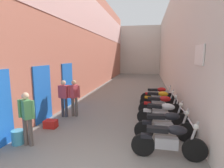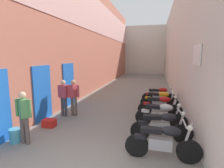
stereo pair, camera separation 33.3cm
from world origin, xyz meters
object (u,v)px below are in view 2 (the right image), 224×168
object	(u,v)px
motorcycle_second	(162,126)
plastic_crate	(49,123)
motorcycle_nearest	(163,141)
motorcycle_sixth	(159,95)
pedestrian_by_doorway	(24,114)
pedestrian_mid_alley	(74,95)
motorcycle_third	(161,114)
motorcycle_fifth	(160,100)
pedestrian_further_down	(64,95)
motorcycle_fourth	(160,106)
water_jug_near_door	(15,135)

from	to	relation	value
motorcycle_second	plastic_crate	bearing A→B (deg)	177.13
motorcycle_nearest	motorcycle_sixth	distance (m)	5.35
pedestrian_by_doorway	plastic_crate	xyz separation A→B (m)	(-0.06, 1.30, -0.78)
pedestrian_mid_alley	motorcycle_third	bearing A→B (deg)	-7.29
pedestrian_by_doorway	plastic_crate	world-z (taller)	pedestrian_by_doorway
motorcycle_second	motorcycle_fifth	bearing A→B (deg)	90.00
pedestrian_by_doorway	pedestrian_further_down	world-z (taller)	same
pedestrian_by_doorway	motorcycle_fifth	bearing A→B (deg)	48.42
pedestrian_mid_alley	motorcycle_fourth	bearing A→B (deg)	11.09
motorcycle_fifth	plastic_crate	size ratio (longest dim) A/B	4.18
motorcycle_third	motorcycle_second	bearing A→B (deg)	-89.99
motorcycle_fifth	pedestrian_by_doorway	bearing A→B (deg)	-131.58
motorcycle_fifth	plastic_crate	distance (m)	5.03
pedestrian_by_doorway	pedestrian_further_down	distance (m)	2.49
motorcycle_nearest	pedestrian_further_down	distance (m)	4.68
motorcycle_fourth	pedestrian_mid_alley	size ratio (longest dim) A/B	1.18
plastic_crate	motorcycle_fourth	bearing A→B (deg)	27.44
motorcycle_second	plastic_crate	xyz separation A→B (m)	(-3.96, 0.20, -0.36)
motorcycle_nearest	plastic_crate	distance (m)	4.15
motorcycle_fourth	plastic_crate	bearing A→B (deg)	-152.56
motorcycle_fourth	motorcycle_second	bearing A→B (deg)	-90.00
motorcycle_fourth	plastic_crate	xyz separation A→B (m)	(-3.96, -2.05, -0.36)
pedestrian_further_down	plastic_crate	xyz separation A→B (m)	(0.04, -1.19, -0.78)
motorcycle_nearest	motorcycle_sixth	xyz separation A→B (m)	(-0.00, 5.35, 0.00)
motorcycle_nearest	plastic_crate	xyz separation A→B (m)	(-3.96, 1.20, -0.36)
motorcycle_fifth	motorcycle_sixth	size ratio (longest dim) A/B	1.00
motorcycle_nearest	pedestrian_mid_alley	size ratio (longest dim) A/B	1.18
pedestrian_by_doorway	motorcycle_fourth	bearing A→B (deg)	40.74
motorcycle_nearest	water_jug_near_door	world-z (taller)	motorcycle_nearest
motorcycle_sixth	water_jug_near_door	xyz separation A→B (m)	(-4.26, -5.44, -0.29)
water_jug_near_door	pedestrian_further_down	bearing A→B (deg)	84.00
pedestrian_by_doorway	pedestrian_mid_alley	bearing A→B (deg)	83.87
motorcycle_nearest	motorcycle_sixth	size ratio (longest dim) A/B	1.00
motorcycle_nearest	pedestrian_by_doorway	bearing A→B (deg)	-178.49
motorcycle_fifth	motorcycle_sixth	distance (m)	1.07
motorcycle_fifth	pedestrian_mid_alley	xyz separation A→B (m)	(-3.61, -1.74, 0.42)
motorcycle_sixth	pedestrian_mid_alley	size ratio (longest dim) A/B	1.18
motorcycle_sixth	plastic_crate	distance (m)	5.75
motorcycle_second	motorcycle_fifth	xyz separation A→B (m)	(-0.00, 3.29, 0.00)
motorcycle_nearest	motorcycle_second	xyz separation A→B (m)	(-0.00, 1.00, 0.00)
pedestrian_by_doorway	water_jug_near_door	size ratio (longest dim) A/B	3.74
motorcycle_second	motorcycle_fifth	world-z (taller)	same
motorcycle_third	motorcycle_nearest	bearing A→B (deg)	-90.00
plastic_crate	water_jug_near_door	bearing A→B (deg)	-103.29
pedestrian_by_doorway	motorcycle_nearest	bearing A→B (deg)	1.51
motorcycle_second	water_jug_near_door	bearing A→B (deg)	-165.67
motorcycle_fifth	pedestrian_mid_alley	world-z (taller)	pedestrian_mid_alley
pedestrian_further_down	water_jug_near_door	bearing A→B (deg)	-96.00
motorcycle_fourth	motorcycle_third	bearing A→B (deg)	-90.01
pedestrian_by_doorway	motorcycle_sixth	bearing A→B (deg)	54.48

